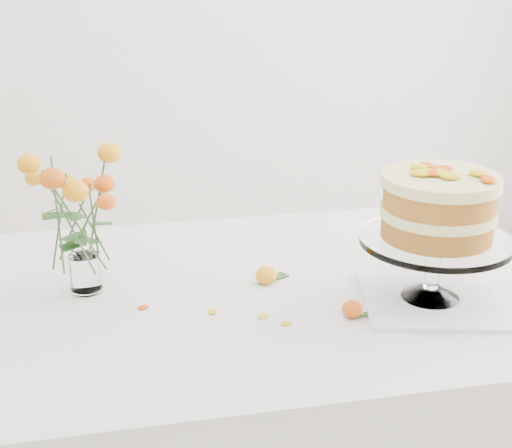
{
  "coord_description": "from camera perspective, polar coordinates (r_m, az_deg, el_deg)",
  "views": [
    {
      "loc": [
        -0.3,
        -1.42,
        1.45
      ],
      "look_at": [
        -0.01,
        -0.04,
        0.92
      ],
      "focal_mm": 50.0,
      "sensor_mm": 36.0,
      "label": 1
    }
  ],
  "objects": [
    {
      "name": "stray_petal_b",
      "position": [
        1.48,
        0.56,
        -7.38
      ],
      "size": [
        0.03,
        0.02,
        0.0
      ],
      "primitive_type": "ellipsoid",
      "color": "#DDBF0D",
      "rests_on": "table"
    },
    {
      "name": "table",
      "position": [
        1.64,
        0.2,
        -7.64
      ],
      "size": [
        1.43,
        0.93,
        0.76
      ],
      "color": "tan",
      "rests_on": "ground"
    },
    {
      "name": "napkin",
      "position": [
        1.59,
        13.72,
        -5.81
      ],
      "size": [
        0.34,
        0.34,
        0.01
      ],
      "primitive_type": "cube",
      "rotation": [
        0.0,
        0.0,
        -0.23
      ],
      "color": "white",
      "rests_on": "table"
    },
    {
      "name": "cake_stand",
      "position": [
        1.52,
        14.34,
        0.86
      ],
      "size": [
        0.32,
        0.32,
        0.29
      ],
      "rotation": [
        0.0,
        0.0,
        0.37
      ],
      "color": "white",
      "rests_on": "napkin"
    },
    {
      "name": "rose_vase",
      "position": [
        1.55,
        -13.98,
        1.57
      ],
      "size": [
        0.24,
        0.24,
        0.35
      ],
      "rotation": [
        0.0,
        0.0,
        -0.07
      ],
      "color": "white",
      "rests_on": "table"
    },
    {
      "name": "stray_petal_a",
      "position": [
        1.5,
        -3.53,
        -7.03
      ],
      "size": [
        0.03,
        0.02,
        0.0
      ],
      "primitive_type": "ellipsoid",
      "color": "#DDBF0D",
      "rests_on": "table"
    },
    {
      "name": "loose_rose_far",
      "position": [
        1.49,
        7.74,
        -6.76
      ],
      "size": [
        0.08,
        0.04,
        0.04
      ],
      "rotation": [
        0.0,
        0.0,
        -0.28
      ],
      "color": "#B82508",
      "rests_on": "table"
    },
    {
      "name": "stray_petal_c",
      "position": [
        1.45,
        2.45,
        -7.95
      ],
      "size": [
        0.03,
        0.02,
        0.0
      ],
      "primitive_type": "ellipsoid",
      "color": "#DDBF0D",
      "rests_on": "table"
    },
    {
      "name": "loose_rose_near",
      "position": [
        1.62,
        0.82,
        -4.11
      ],
      "size": [
        0.08,
        0.05,
        0.04
      ],
      "rotation": [
        0.0,
        0.0,
        0.36
      ],
      "color": "#F89F15",
      "rests_on": "table"
    },
    {
      "name": "stray_petal_d",
      "position": [
        1.53,
        -9.02,
        -6.6
      ],
      "size": [
        0.03,
        0.02,
        0.0
      ],
      "primitive_type": "ellipsoid",
      "color": "#DDBF0D",
      "rests_on": "table"
    }
  ]
}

